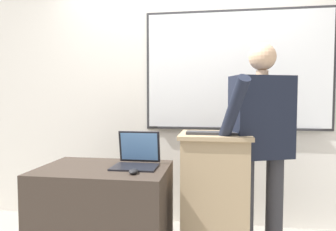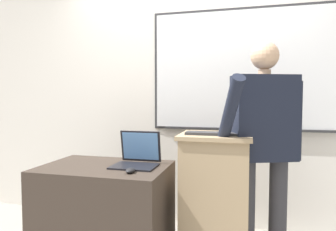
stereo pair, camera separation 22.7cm
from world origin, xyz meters
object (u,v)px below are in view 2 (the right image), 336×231
object	(u,v)px
wireless_keyboard	(216,134)
computer_mouse_by_laptop	(130,170)
lectern_podium	(215,199)
person_presenter	(263,139)
laptop	(138,155)
side_desk	(105,214)

from	to	relation	value
wireless_keyboard	computer_mouse_by_laptop	size ratio (longest dim) A/B	4.40
wireless_keyboard	computer_mouse_by_laptop	distance (m)	0.67
lectern_podium	person_presenter	bearing A→B (deg)	3.41
lectern_podium	laptop	distance (m)	0.68
side_desk	wireless_keyboard	world-z (taller)	wireless_keyboard
wireless_keyboard	computer_mouse_by_laptop	xyz separation A→B (m)	(-0.56, -0.29, -0.24)
lectern_podium	computer_mouse_by_laptop	xyz separation A→B (m)	(-0.55, -0.35, 0.27)
wireless_keyboard	computer_mouse_by_laptop	bearing A→B (deg)	-152.59
person_presenter	laptop	distance (m)	0.95
laptop	side_desk	bearing A→B (deg)	-159.47
lectern_podium	laptop	bearing A→B (deg)	-170.45
lectern_podium	person_presenter	distance (m)	0.59
lectern_podium	laptop	xyz separation A→B (m)	(-0.59, -0.10, 0.33)
computer_mouse_by_laptop	person_presenter	bearing A→B (deg)	22.34
side_desk	laptop	world-z (taller)	laptop
side_desk	computer_mouse_by_laptop	xyz separation A→B (m)	(0.27, -0.16, 0.40)
wireless_keyboard	laptop	bearing A→B (deg)	-176.15
laptop	computer_mouse_by_laptop	world-z (taller)	laptop
side_desk	person_presenter	size ratio (longest dim) A/B	0.57
computer_mouse_by_laptop	side_desk	bearing A→B (deg)	149.54
person_presenter	laptop	world-z (taller)	person_presenter
person_presenter	wireless_keyboard	distance (m)	0.35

